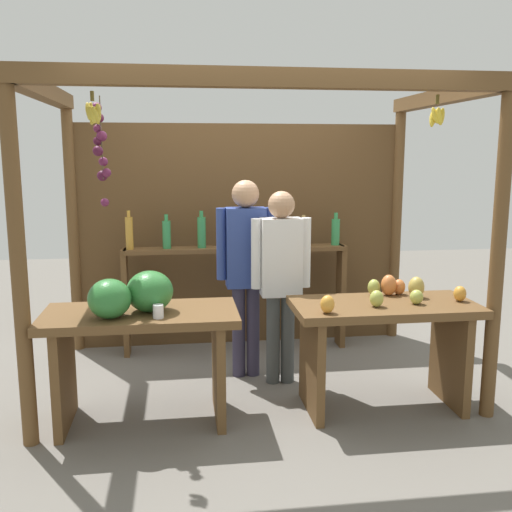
# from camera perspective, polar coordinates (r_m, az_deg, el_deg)

# --- Properties ---
(ground_plane) EXTENTS (12.00, 12.00, 0.00)m
(ground_plane) POSITION_cam_1_polar(r_m,az_deg,el_deg) (4.98, -0.29, -11.82)
(ground_plane) COLOR slate
(ground_plane) RESTS_ON ground
(market_stall) EXTENTS (3.27, 1.99, 2.38)m
(market_stall) POSITION_cam_1_polar(r_m,az_deg,el_deg) (5.09, -1.04, 4.64)
(market_stall) COLOR brown
(market_stall) RESTS_ON ground
(fruit_counter_left) EXTENTS (1.32, 0.66, 1.08)m
(fruit_counter_left) POSITION_cam_1_polar(r_m,az_deg,el_deg) (4.04, -11.49, -6.97)
(fruit_counter_left) COLOR brown
(fruit_counter_left) RESTS_ON ground
(fruit_counter_right) EXTENTS (1.32, 0.64, 0.96)m
(fruit_counter_right) POSITION_cam_1_polar(r_m,az_deg,el_deg) (4.34, 12.56, -7.08)
(fruit_counter_right) COLOR brown
(fruit_counter_right) RESTS_ON ground
(bottle_shelf_unit) EXTENTS (2.10, 0.22, 1.35)m
(bottle_shelf_unit) POSITION_cam_1_polar(r_m,az_deg,el_deg) (5.42, -2.07, -1.04)
(bottle_shelf_unit) COLOR brown
(bottle_shelf_unit) RESTS_ON ground
(vendor_man) EXTENTS (0.48, 0.22, 1.65)m
(vendor_man) POSITION_cam_1_polar(r_m,az_deg,el_deg) (4.75, -1.03, -0.42)
(vendor_man) COLOR #342F47
(vendor_man) RESTS_ON ground
(vendor_woman) EXTENTS (0.48, 0.21, 1.57)m
(vendor_woman) POSITION_cam_1_polar(r_m,az_deg,el_deg) (4.61, 2.47, -1.43)
(vendor_woman) COLOR #444949
(vendor_woman) RESTS_ON ground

